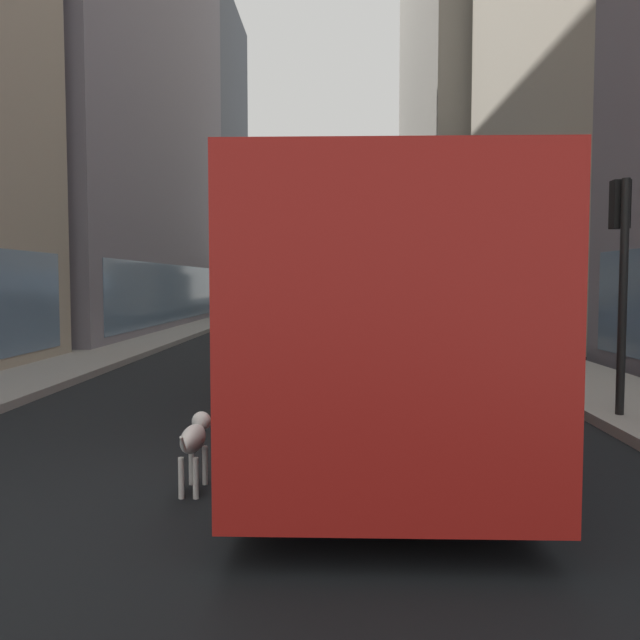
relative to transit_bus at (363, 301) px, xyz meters
name	(u,v)px	position (x,y,z in m)	size (l,w,h in m)	color
ground_plane	(326,313)	(-1.20, 31.18, -1.78)	(120.00, 120.00, 0.00)	black
sidewalk_left	(240,312)	(-6.90, 31.18, -1.70)	(2.40, 110.00, 0.15)	gray
sidewalk_right	(413,312)	(4.50, 31.18, -1.70)	(2.40, 110.00, 0.15)	#ADA89E
building_left_far	(177,148)	(-13.10, 39.68, 10.80)	(8.18, 21.29, 25.17)	#4C515B
building_right_far	(498,63)	(10.70, 35.09, 15.53)	(11.66, 21.64, 34.63)	gray
transit_bus	(363,301)	(0.00, 0.00, 0.00)	(2.78, 11.53, 3.05)	red
car_blue_hatchback	(394,317)	(1.60, 12.40, -0.96)	(1.73, 4.20, 1.62)	#4C6BB7
car_black_suv	(378,307)	(1.60, 21.68, -0.95)	(1.91, 4.20, 1.62)	black
car_grey_wagon	(310,300)	(-2.40, 34.02, -0.95)	(1.77, 4.77, 1.62)	slate
car_silver_sedan	(344,301)	(0.00, 31.06, -0.95)	(1.79, 4.41, 1.62)	#B7BABF
box_truck	(274,289)	(-4.00, 25.16, -0.11)	(2.30, 7.50, 3.05)	silver
dalmatian_dog	(195,439)	(-1.83, -3.88, -1.26)	(0.22, 0.96, 0.72)	white
pedestrian_in_coat	(542,324)	(4.80, 6.08, -0.77)	(0.34, 0.34, 1.69)	#1E1E2D
traffic_light_near	(621,257)	(3.70, -0.78, 0.66)	(0.24, 0.41, 3.40)	black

